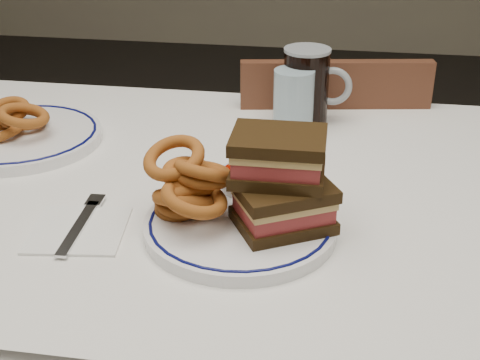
# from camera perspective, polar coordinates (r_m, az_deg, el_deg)

# --- Properties ---
(dining_table) EXTENTS (1.27, 0.87, 0.75)m
(dining_table) POSITION_cam_1_polar(r_m,az_deg,el_deg) (1.14, -4.86, -4.65)
(dining_table) COLOR white
(dining_table) RESTS_ON floor
(chair_far) EXTENTS (0.45, 0.45, 0.85)m
(chair_far) POSITION_cam_1_polar(r_m,az_deg,el_deg) (1.62, 6.92, -2.04)
(chair_far) COLOR #492517
(chair_far) RESTS_ON floor
(main_plate) EXTENTS (0.27, 0.27, 0.02)m
(main_plate) POSITION_cam_1_polar(r_m,az_deg,el_deg) (0.94, 0.01, -3.89)
(main_plate) COLOR white
(main_plate) RESTS_ON dining_table
(reuben_sandwich) EXTENTS (0.16, 0.15, 0.13)m
(reuben_sandwich) POSITION_cam_1_polar(r_m,az_deg,el_deg) (0.90, 3.50, -0.07)
(reuben_sandwich) COLOR black
(reuben_sandwich) RESTS_ON main_plate
(onion_rings_main) EXTENTS (0.14, 0.13, 0.12)m
(onion_rings_main) POSITION_cam_1_polar(r_m,az_deg,el_deg) (0.93, -4.43, -0.45)
(onion_rings_main) COLOR #6A340E
(onion_rings_main) RESTS_ON main_plate
(ketchup_ramekin) EXTENTS (0.06, 0.06, 0.03)m
(ketchup_ramekin) POSITION_cam_1_polar(r_m,az_deg,el_deg) (1.01, -0.04, 0.15)
(ketchup_ramekin) COLOR silver
(ketchup_ramekin) RESTS_ON main_plate
(beer_mug) EXTENTS (0.13, 0.09, 0.15)m
(beer_mug) POSITION_cam_1_polar(r_m,az_deg,el_deg) (1.29, 5.79, 8.00)
(beer_mug) COLOR black
(beer_mug) RESTS_ON dining_table
(water_glass) EXTENTS (0.08, 0.08, 0.12)m
(water_glass) POSITION_cam_1_polar(r_m,az_deg,el_deg) (1.26, 4.58, 6.72)
(water_glass) COLOR #93AEBE
(water_glass) RESTS_ON dining_table
(far_plate) EXTENTS (0.29, 0.29, 0.02)m
(far_plate) POSITION_cam_1_polar(r_m,az_deg,el_deg) (1.28, -18.28, 3.55)
(far_plate) COLOR white
(far_plate) RESTS_ON dining_table
(onion_rings_far) EXTENTS (0.14, 0.13, 0.07)m
(onion_rings_far) POSITION_cam_1_polar(r_m,az_deg,el_deg) (1.28, -18.67, 4.97)
(onion_rings_far) COLOR #6A340E
(onion_rings_far) RESTS_ON far_plate
(napkin_fork) EXTENTS (0.15, 0.17, 0.01)m
(napkin_fork) POSITION_cam_1_polar(r_m,az_deg,el_deg) (0.97, -13.56, -4.04)
(napkin_fork) COLOR white
(napkin_fork) RESTS_ON dining_table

